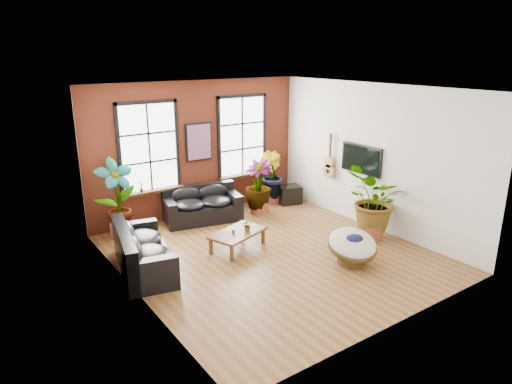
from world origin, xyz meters
TOP-DOWN VIEW (x-y plane):
  - room at (0.00, 0.15)m, footprint 6.04×6.54m
  - sofa_back at (-0.24, 2.71)m, footprint 2.08×1.31m
  - sofa_left at (-2.58, 0.90)m, footprint 1.37×2.36m
  - coffee_table at (-0.46, 0.65)m, footprint 1.43×1.09m
  - papasan_chair at (1.08, -1.30)m, footprint 1.28×1.29m
  - poster at (0.00, 3.18)m, footprint 0.74×0.06m
  - tv_wall_unit at (2.93, 0.60)m, footprint 0.13×1.86m
  - media_box at (2.48, 2.49)m, footprint 0.73×0.65m
  - pot_back_left at (-2.36, 2.78)m, footprint 0.62×0.62m
  - pot_back_right at (2.08, 2.80)m, footprint 0.60×0.60m
  - pot_right_wall at (2.44, -0.63)m, footprint 0.60×0.60m
  - pot_mid at (1.32, 2.31)m, footprint 0.63×0.63m
  - floor_plant_back_left at (-2.37, 2.78)m, footprint 1.00×0.75m
  - floor_plant_back_right at (2.06, 2.83)m, footprint 0.70×0.82m
  - floor_plant_right_wall at (2.45, -0.63)m, footprint 1.73×1.64m
  - floor_plant_mid at (1.29, 2.34)m, footprint 1.02×1.02m
  - table_plant at (-0.25, 0.57)m, footprint 0.29×0.27m
  - sill_plant_left at (-1.65, 3.13)m, footprint 0.17×0.17m
  - sill_plant_right at (1.70, 3.13)m, footprint 0.19×0.19m

SIDE VIEW (x-z plane):
  - pot_back_right at x=2.08m, z-range 0.00..0.34m
  - pot_back_left at x=-2.36m, z-range 0.00..0.34m
  - pot_mid at x=1.32m, z-range 0.00..0.37m
  - pot_right_wall at x=2.44m, z-range 0.00..0.39m
  - media_box at x=2.48m, z-range 0.00..0.51m
  - coffee_table at x=-0.46m, z-range 0.12..0.60m
  - papasan_chair at x=1.08m, z-range 0.01..0.77m
  - sofa_left at x=-2.58m, z-range -0.04..0.84m
  - sofa_back at x=-0.24m, z-range -0.04..0.84m
  - table_plant at x=-0.25m, z-range 0.41..0.66m
  - floor_plant_mid at x=1.29m, z-range 0.14..1.45m
  - floor_plant_back_right at x=2.06m, z-range 0.15..1.48m
  - floor_plant_right_wall at x=2.45m, z-range 0.16..1.68m
  - floor_plant_back_left at x=-2.37m, z-range 0.15..1.90m
  - sill_plant_left at x=-1.65m, z-range 0.90..1.17m
  - sill_plant_right at x=1.70m, z-range 0.90..1.17m
  - tv_wall_unit at x=2.93m, z-range 0.94..2.14m
  - room at x=0.00m, z-range -0.02..3.52m
  - poster at x=0.00m, z-range 1.46..2.44m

